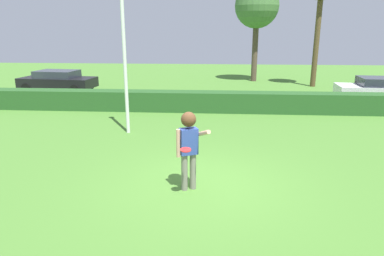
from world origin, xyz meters
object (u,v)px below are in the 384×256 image
frisbee (186,150)px  parked_car_white (382,89)px  parked_car_black (58,80)px  person (189,141)px  lamppost (124,47)px  oak_tree (257,7)px

frisbee → parked_car_white: (8.64, 10.82, -0.41)m
parked_car_black → parked_car_white: size_ratio=1.01×
person → parked_car_black: person is taller
lamppost → parked_car_white: size_ratio=1.22×
oak_tree → person: bearing=-99.9°
lamppost → parked_car_black: lamppost is taller
lamppost → parked_car_black: bearing=127.7°
frisbee → lamppost: lamppost is taller
person → parked_car_black: 14.91m
person → frisbee: size_ratio=7.87×
parked_car_black → oak_tree: (11.66, 5.56, 4.27)m
person → lamppost: lamppost is taller
frisbee → lamppost: bearing=117.0°
parked_car_black → oak_tree: size_ratio=0.67×
lamppost → parked_car_black: (-6.06, 7.84, -2.25)m
parked_car_white → frisbee: bearing=-128.6°
frisbee → parked_car_black: 15.27m
frisbee → parked_car_white: 13.85m
lamppost → parked_car_black: size_ratio=1.21×
frisbee → parked_car_black: size_ratio=0.05×
lamppost → person: bearing=-60.3°
parked_car_black → oak_tree: oak_tree is taller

